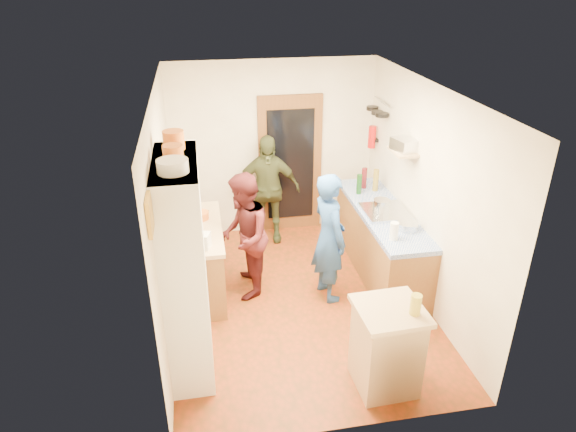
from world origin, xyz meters
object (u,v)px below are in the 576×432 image
object	(u,v)px
person_left	(246,235)
person_back	(268,189)
person_hob	(332,238)
right_counter_base	(380,243)
island_base	(386,349)
hutch_body	(185,268)

from	to	relation	value
person_left	person_back	size ratio (longest dim) A/B	0.98
person_hob	right_counter_base	bearing A→B (deg)	-73.50
person_left	person_back	bearing A→B (deg)	168.16
person_hob	person_left	world-z (taller)	person_hob
island_base	person_hob	bearing A→B (deg)	94.92
island_base	person_back	distance (m)	3.28
person_hob	person_left	xyz separation A→B (m)	(-1.00, 0.30, -0.02)
hutch_body	person_hob	world-z (taller)	hutch_body
hutch_body	person_hob	bearing A→B (deg)	26.27
island_base	person_left	size ratio (longest dim) A/B	0.54
right_counter_base	island_base	bearing A→B (deg)	-107.89
right_counter_base	island_base	distance (m)	2.14
right_counter_base	person_hob	world-z (taller)	person_hob
right_counter_base	island_base	world-z (taller)	island_base
hutch_body	person_back	distance (m)	2.73
hutch_body	island_base	distance (m)	2.09
hutch_body	person_left	world-z (taller)	hutch_body
person_back	person_left	bearing A→B (deg)	-103.37
hutch_body	island_base	world-z (taller)	hutch_body
hutch_body	person_left	bearing A→B (deg)	58.19
island_base	person_hob	distance (m)	1.63
person_back	person_hob	bearing A→B (deg)	-65.50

